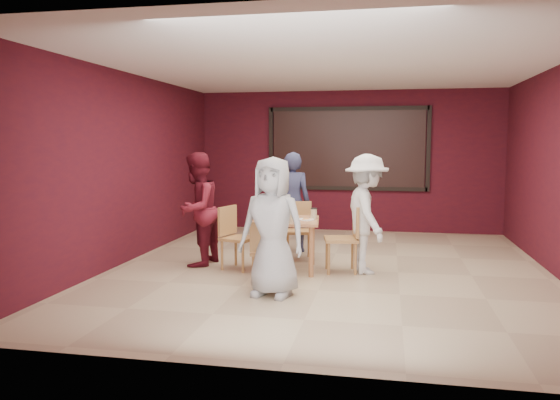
% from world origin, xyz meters
% --- Properties ---
extents(floor, '(7.00, 7.00, 0.00)m').
position_xyz_m(floor, '(0.00, 0.00, 0.00)').
color(floor, '#C6B18A').
rests_on(floor, ground).
extents(window_blinds, '(3.00, 0.02, 1.50)m').
position_xyz_m(window_blinds, '(0.00, 3.45, 1.65)').
color(window_blinds, black).
extents(dining_table, '(1.00, 1.00, 0.87)m').
position_xyz_m(dining_table, '(-0.58, -0.17, 0.63)').
color(dining_table, '#AF7848').
rests_on(dining_table, floor).
extents(chair_front, '(0.43, 0.43, 0.81)m').
position_xyz_m(chair_front, '(-0.66, -0.99, 0.46)').
color(chair_front, '#AA6C42').
rests_on(chair_front, floor).
extents(chair_back, '(0.50, 0.50, 0.87)m').
position_xyz_m(chair_back, '(-0.54, 0.65, 0.49)').
color(chair_back, '#AA6C42').
rests_on(chair_back, floor).
extents(chair_left, '(0.53, 0.53, 0.88)m').
position_xyz_m(chair_left, '(-1.30, -0.21, 0.50)').
color(chair_left, '#AA6C42').
rests_on(chair_left, floor).
extents(chair_right, '(0.51, 0.51, 0.92)m').
position_xyz_m(chair_right, '(0.26, -0.11, 0.52)').
color(chair_right, '#AA6C42').
rests_on(chair_right, floor).
extents(diner_front, '(0.87, 0.65, 1.61)m').
position_xyz_m(diner_front, '(-0.50, -1.44, 0.81)').
color(diner_front, '#A9A9A9').
rests_on(diner_front, floor).
extents(diner_back, '(0.64, 0.46, 1.62)m').
position_xyz_m(diner_back, '(-0.72, 1.17, 0.81)').
color(diner_back, '#2E3253').
rests_on(diner_back, floor).
extents(diner_left, '(0.72, 0.87, 1.63)m').
position_xyz_m(diner_left, '(-1.89, -0.10, 0.82)').
color(diner_left, maroon).
rests_on(diner_left, floor).
extents(diner_right, '(0.90, 1.18, 1.62)m').
position_xyz_m(diner_right, '(0.52, -0.10, 0.81)').
color(diner_right, silver).
rests_on(diner_right, floor).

